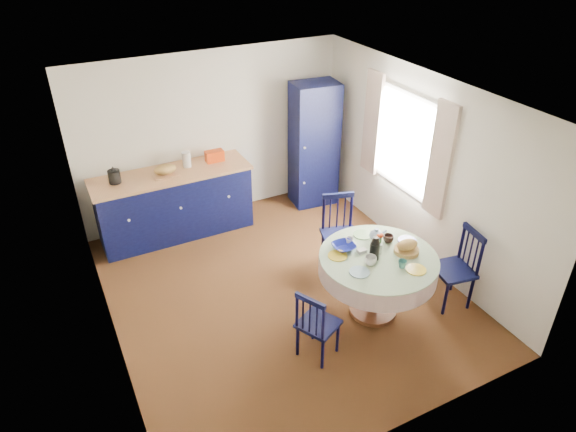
% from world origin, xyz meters
% --- Properties ---
extents(floor, '(4.50, 4.50, 0.00)m').
position_xyz_m(floor, '(0.00, 0.00, 0.00)').
color(floor, black).
rests_on(floor, ground).
extents(ceiling, '(4.50, 4.50, 0.00)m').
position_xyz_m(ceiling, '(0.00, 0.00, 2.50)').
color(ceiling, white).
rests_on(ceiling, wall_back).
extents(wall_back, '(4.00, 0.02, 2.50)m').
position_xyz_m(wall_back, '(0.00, 2.25, 1.25)').
color(wall_back, silver).
rests_on(wall_back, floor).
extents(wall_left, '(0.02, 4.50, 2.50)m').
position_xyz_m(wall_left, '(-2.00, 0.00, 1.25)').
color(wall_left, silver).
rests_on(wall_left, floor).
extents(wall_right, '(0.02, 4.50, 2.50)m').
position_xyz_m(wall_right, '(2.00, 0.00, 1.25)').
color(wall_right, silver).
rests_on(wall_right, floor).
extents(window, '(0.10, 1.74, 1.45)m').
position_xyz_m(window, '(1.95, 0.30, 1.52)').
color(window, white).
rests_on(window, wall_right).
extents(kitchen_counter, '(2.20, 0.69, 1.22)m').
position_xyz_m(kitchen_counter, '(-0.76, 1.90, 0.50)').
color(kitchen_counter, black).
rests_on(kitchen_counter, floor).
extents(pantry_cabinet, '(0.73, 0.55, 1.95)m').
position_xyz_m(pantry_cabinet, '(1.48, 1.85, 0.98)').
color(pantry_cabinet, black).
rests_on(pantry_cabinet, floor).
extents(dining_table, '(1.33, 1.33, 1.09)m').
position_xyz_m(dining_table, '(0.81, -0.84, 0.68)').
color(dining_table, brown).
rests_on(dining_table, floor).
extents(chair_left, '(0.50, 0.51, 0.87)m').
position_xyz_m(chair_left, '(-0.15, -1.12, 0.44)').
color(chair_left, black).
rests_on(chair_left, floor).
extents(chair_far, '(0.56, 0.55, 1.02)m').
position_xyz_m(chair_far, '(0.92, 0.15, 0.51)').
color(chair_far, black).
rests_on(chair_far, floor).
extents(chair_right, '(0.49, 0.51, 0.99)m').
position_xyz_m(chair_right, '(1.76, -1.10, 0.50)').
color(chair_right, black).
rests_on(chair_right, floor).
extents(mug_a, '(0.13, 0.13, 0.10)m').
position_xyz_m(mug_a, '(0.63, -0.91, 0.86)').
color(mug_a, silver).
rests_on(mug_a, dining_table).
extents(mug_b, '(0.10, 0.10, 0.09)m').
position_xyz_m(mug_b, '(0.91, -1.11, 0.85)').
color(mug_b, '#33736B').
rests_on(mug_b, dining_table).
extents(mug_c, '(0.12, 0.12, 0.10)m').
position_xyz_m(mug_c, '(1.06, -0.65, 0.85)').
color(mug_c, black).
rests_on(mug_c, dining_table).
extents(mug_d, '(0.09, 0.09, 0.08)m').
position_xyz_m(mug_d, '(0.64, -0.48, 0.85)').
color(mug_d, silver).
rests_on(mug_d, dining_table).
extents(cobalt_bowl, '(0.26, 0.26, 0.06)m').
position_xyz_m(cobalt_bowl, '(0.53, -0.54, 0.84)').
color(cobalt_bowl, navy).
rests_on(cobalt_bowl, dining_table).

